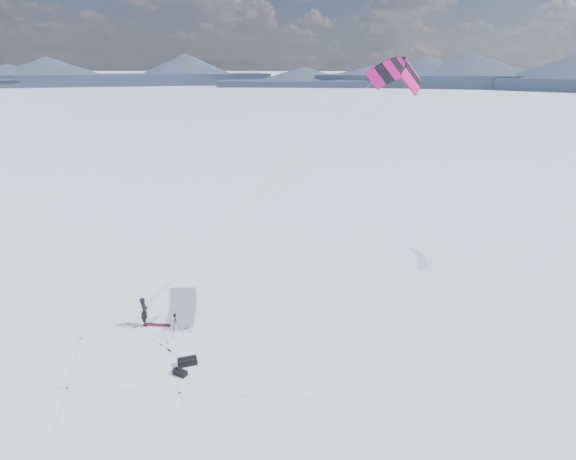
# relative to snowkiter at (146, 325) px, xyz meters

# --- Properties ---
(ground) EXTENTS (1800.00, 1800.00, 0.00)m
(ground) POSITION_rel_snowkiter_xyz_m (1.30, -2.96, 0.00)
(ground) COLOR white
(horizon_hills) EXTENTS (704.00, 704.00, 8.37)m
(horizon_hills) POSITION_rel_snowkiter_xyz_m (1.30, -2.96, 3.33)
(horizon_hills) COLOR #1A253A
(horizon_hills) RESTS_ON ground
(snow_tracks) EXTENTS (17.62, 10.25, 0.01)m
(snow_tracks) POSITION_rel_snowkiter_xyz_m (1.63, -2.95, 0.00)
(snow_tracks) COLOR silver
(snow_tracks) RESTS_ON ground
(snowkiter) EXTENTS (0.61, 0.74, 1.76)m
(snowkiter) POSITION_rel_snowkiter_xyz_m (0.00, 0.00, 0.00)
(snowkiter) COLOR black
(snowkiter) RESTS_ON ground
(snowboard) EXTENTS (1.60, 0.35, 0.04)m
(snowboard) POSITION_rel_snowkiter_xyz_m (0.65, 0.02, 0.02)
(snowboard) COLOR maroon
(snowboard) RESTS_ON ground
(tripod) EXTENTS (0.65, 0.67, 1.36)m
(tripod) POSITION_rel_snowkiter_xyz_m (2.11, -1.03, 0.88)
(tripod) COLOR black
(tripod) RESTS_ON ground
(gear_bag_a) EXTENTS (1.04, 0.78, 0.42)m
(gear_bag_a) POSITION_rel_snowkiter_xyz_m (3.43, -3.64, 0.19)
(gear_bag_a) COLOR black
(gear_bag_a) RESTS_ON ground
(gear_bag_b) EXTENTS (0.79, 0.62, 0.32)m
(gear_bag_b) POSITION_rel_snowkiter_xyz_m (3.30, -4.50, 0.14)
(gear_bag_b) COLOR black
(gear_bag_b) RESTS_ON ground
(power_kite) EXTENTS (15.12, 5.90, 13.49)m
(power_kite) POSITION_rel_snowkiter_xyz_m (13.80, 3.11, 13.71)
(power_kite) COLOR #D00A6C
(power_kite) RESTS_ON ground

